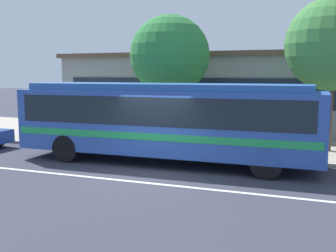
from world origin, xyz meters
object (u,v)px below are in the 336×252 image
at_px(transit_bus, 166,117).
at_px(street_tree_near_stop, 170,56).
at_px(street_tree_mid_block, 332,45).
at_px(bus_stop_sign, 284,115).
at_px(pedestrian_waiting_near_sign, 103,122).

relative_size(transit_bus, street_tree_near_stop, 1.90).
bearing_deg(street_tree_mid_block, transit_bus, -144.09).
relative_size(transit_bus, bus_stop_sign, 4.45).
bearing_deg(street_tree_near_stop, transit_bus, -71.15).
bearing_deg(street_tree_mid_block, pedestrian_waiting_near_sign, -168.03).
height_order(bus_stop_sign, street_tree_near_stop, street_tree_near_stop).
distance_m(transit_bus, bus_stop_sign, 4.30).
bearing_deg(street_tree_near_stop, bus_stop_sign, -23.64).
bearing_deg(transit_bus, pedestrian_waiting_near_sign, 151.64).
bearing_deg(pedestrian_waiting_near_sign, street_tree_near_stop, 43.30).
bearing_deg(pedestrian_waiting_near_sign, street_tree_mid_block, 11.97).
distance_m(street_tree_near_stop, street_tree_mid_block, 6.86).
distance_m(transit_bus, street_tree_mid_block, 7.22).
height_order(transit_bus, street_tree_mid_block, street_tree_mid_block).
xyz_separation_m(bus_stop_sign, street_tree_near_stop, (-5.32, 2.33, 2.33)).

